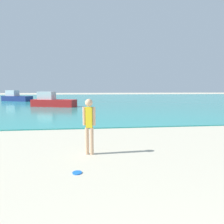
# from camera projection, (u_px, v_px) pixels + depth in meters

# --- Properties ---
(water) EXTENTS (160.00, 60.00, 0.06)m
(water) POSITION_uv_depth(u_px,v_px,m) (95.00, 99.00, 39.63)
(water) COLOR teal
(water) RESTS_ON ground
(person_standing) EXTENTS (0.39, 0.23, 1.71)m
(person_standing) POSITION_uv_depth(u_px,v_px,m) (89.00, 123.00, 5.98)
(person_standing) COLOR #DDAD84
(person_standing) RESTS_ON ground
(frisbee) EXTENTS (0.22, 0.22, 0.03)m
(frisbee) POSITION_uv_depth(u_px,v_px,m) (77.00, 173.00, 4.72)
(frisbee) COLOR blue
(frisbee) RESTS_ON ground
(boat_near) EXTENTS (5.07, 3.03, 1.64)m
(boat_near) POSITION_uv_depth(u_px,v_px,m) (52.00, 101.00, 21.80)
(boat_near) COLOR red
(boat_near) RESTS_ON water
(boat_far) EXTENTS (5.22, 3.78, 1.72)m
(boat_far) POSITION_uv_depth(u_px,v_px,m) (16.00, 97.00, 31.59)
(boat_far) COLOR navy
(boat_far) RESTS_ON water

